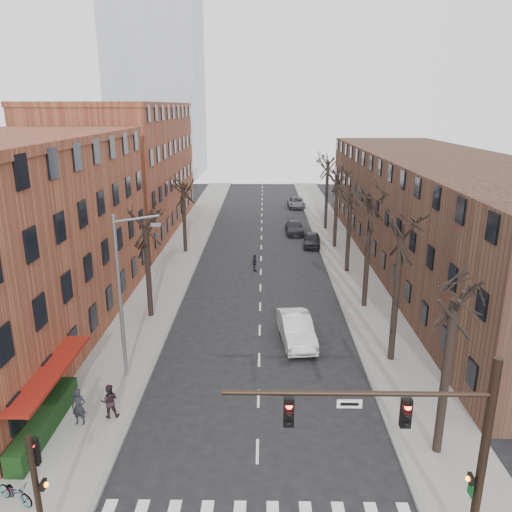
{
  "coord_description": "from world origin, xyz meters",
  "views": [
    {
      "loc": [
        0.21,
        -13.96,
        14.15
      ],
      "look_at": [
        -0.3,
        19.63,
        4.0
      ],
      "focal_mm": 35.0,
      "sensor_mm": 36.0,
      "label": 1
    }
  ],
  "objects_px": {
    "pedestrian_a": "(79,407)",
    "bicycle": "(15,492)",
    "parked_car_mid": "(295,228)",
    "silver_sedan": "(296,329)",
    "parked_car_near": "(312,240)"
  },
  "relations": [
    {
      "from": "parked_car_mid",
      "to": "pedestrian_a",
      "type": "relative_size",
      "value": 2.75
    },
    {
      "from": "parked_car_near",
      "to": "pedestrian_a",
      "type": "xyz_separation_m",
      "value": [
        -13.45,
        -30.86,
        0.31
      ]
    },
    {
      "from": "pedestrian_a",
      "to": "silver_sedan",
      "type": "bearing_deg",
      "value": 41.23
    },
    {
      "from": "parked_car_mid",
      "to": "silver_sedan",
      "type": "bearing_deg",
      "value": -94.71
    },
    {
      "from": "silver_sedan",
      "to": "parked_car_near",
      "type": "height_order",
      "value": "silver_sedan"
    },
    {
      "from": "parked_car_near",
      "to": "silver_sedan",
      "type": "bearing_deg",
      "value": -92.35
    },
    {
      "from": "pedestrian_a",
      "to": "bicycle",
      "type": "xyz_separation_m",
      "value": [
        -0.69,
        -4.74,
        -0.44
      ]
    },
    {
      "from": "pedestrian_a",
      "to": "bicycle",
      "type": "relative_size",
      "value": 1.05
    },
    {
      "from": "parked_car_mid",
      "to": "bicycle",
      "type": "height_order",
      "value": "parked_car_mid"
    },
    {
      "from": "parked_car_near",
      "to": "pedestrian_a",
      "type": "distance_m",
      "value": 33.66
    },
    {
      "from": "silver_sedan",
      "to": "pedestrian_a",
      "type": "height_order",
      "value": "pedestrian_a"
    },
    {
      "from": "silver_sedan",
      "to": "parked_car_near",
      "type": "distance_m",
      "value": 22.31
    },
    {
      "from": "pedestrian_a",
      "to": "bicycle",
      "type": "bearing_deg",
      "value": -97.11
    },
    {
      "from": "silver_sedan",
      "to": "parked_car_near",
      "type": "relative_size",
      "value": 1.24
    },
    {
      "from": "bicycle",
      "to": "pedestrian_a",
      "type": "bearing_deg",
      "value": 15.74
    }
  ]
}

